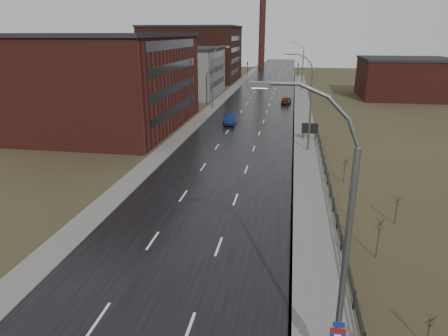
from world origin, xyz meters
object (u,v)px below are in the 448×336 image
(car_far, at_px, (286,100))
(billboard, at_px, (310,129))
(streetlight_main, at_px, (337,253))
(car_near, at_px, (230,119))

(car_far, bearing_deg, billboard, 104.25)
(streetlight_main, xyz_separation_m, car_near, (-11.17, 47.33, -5.25))
(streetlight_main, bearing_deg, car_far, 92.51)
(billboard, distance_m, car_far, 28.99)
(billboard, bearing_deg, car_near, 144.53)
(streetlight_main, relative_size, car_far, 2.87)
(streetlight_main, distance_m, car_far, 67.96)
(car_near, xyz_separation_m, car_far, (8.19, 20.35, -0.09))
(streetlight_main, distance_m, car_near, 48.91)
(billboard, xyz_separation_m, car_far, (-3.60, 28.75, -0.93))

